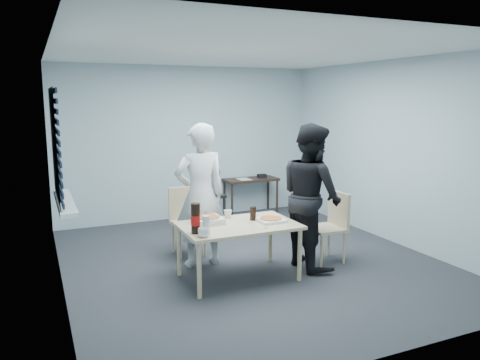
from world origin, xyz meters
name	(u,v)px	position (x,y,z in m)	size (l,w,h in m)	color
room	(58,154)	(-2.20, 0.40, 1.44)	(5.00, 5.00, 5.00)	#2D2D31
dining_table	(238,229)	(-0.37, -0.47, 0.58)	(1.32, 0.84, 0.64)	beige
chair_far	(186,216)	(-0.64, 0.64, 0.51)	(0.42, 0.42, 0.89)	beige
chair_right	(332,222)	(0.96, -0.40, 0.51)	(0.42, 0.42, 0.89)	beige
person_white	(200,195)	(-0.61, 0.14, 0.89)	(0.65, 0.42, 1.77)	silver
person_black	(311,196)	(0.61, -0.44, 0.89)	(0.86, 0.47, 1.77)	black
side_table	(251,183)	(1.09, 2.28, 0.57)	(0.97, 0.43, 0.64)	#341D17
stool	(211,201)	(0.09, 1.67, 0.45)	(0.40, 0.40, 0.56)	black
backpack	(211,182)	(0.09, 1.66, 0.75)	(0.28, 0.20, 0.39)	slate
pizza_box_a	(208,220)	(-0.67, -0.29, 0.68)	(0.32, 0.32, 0.08)	white
pizza_box_b	(271,220)	(0.02, -0.51, 0.66)	(0.30, 0.30, 0.04)	white
mug_a	(204,232)	(-0.90, -0.79, 0.69)	(0.12, 0.12, 0.10)	white
mug_b	(228,214)	(-0.37, -0.15, 0.69)	(0.10, 0.10, 0.09)	white
cola_glass	(253,213)	(-0.14, -0.38, 0.72)	(0.07, 0.07, 0.16)	black
soda_bottle	(196,219)	(-0.93, -0.62, 0.80)	(0.10, 0.10, 0.32)	black
plastic_cups	(206,225)	(-0.84, -0.70, 0.74)	(0.08, 0.08, 0.20)	silver
rubber_band	(266,228)	(-0.15, -0.74, 0.64)	(0.05, 0.05, 0.00)	red
papers	(244,179)	(0.94, 2.26, 0.65)	(0.20, 0.28, 0.00)	white
black_box	(262,176)	(1.31, 2.28, 0.68)	(0.15, 0.11, 0.06)	black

